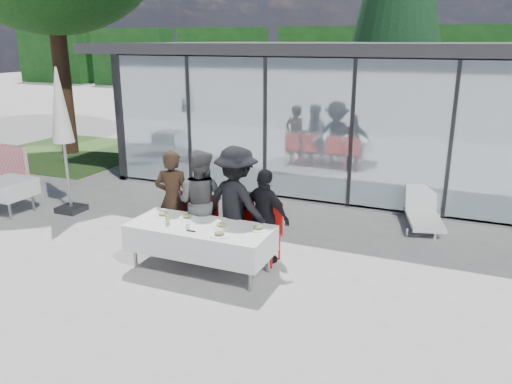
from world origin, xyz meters
TOP-DOWN VIEW (x-y plane):
  - ground at (0.00, 0.00)m, footprint 90.00×90.00m
  - pavilion at (2.00, 8.16)m, footprint 14.80×8.80m
  - treeline at (-2.00, 28.00)m, footprint 62.50×2.00m
  - dining_table at (-0.42, 0.09)m, footprint 2.26×0.96m
  - diner_a at (-1.30, 0.74)m, footprint 0.77×0.77m
  - diner_chair_a at (-1.30, 0.84)m, footprint 0.44×0.44m
  - diner_b at (-0.76, 0.74)m, footprint 0.87×0.87m
  - diner_chair_b at (-0.76, 0.84)m, footprint 0.44×0.44m
  - diner_c at (-0.10, 0.74)m, footprint 1.53×1.53m
  - diner_chair_c at (-0.10, 0.84)m, footprint 0.44×0.44m
  - diner_d at (0.41, 0.74)m, footprint 1.15×1.15m
  - diner_chair_d at (0.41, 0.84)m, footprint 0.44×0.44m
  - plate_a at (-1.19, 0.24)m, footprint 0.28×0.28m
  - plate_b at (-0.76, 0.30)m, footprint 0.28×0.28m
  - plate_c at (-0.09, 0.17)m, footprint 0.28×0.28m
  - plate_d at (0.48, 0.29)m, footprint 0.28×0.28m
  - plate_extra at (0.05, -0.17)m, footprint 0.28×0.28m
  - juice_bottle at (-0.90, -0.06)m, footprint 0.06×0.06m
  - drinking_glasses at (-0.50, -0.13)m, footprint 0.07×0.07m
  - folded_eyeglasses at (-0.42, -0.18)m, footprint 0.14×0.03m
  - spare_table_left at (-5.40, 0.90)m, footprint 0.86×0.86m
  - market_umbrella at (-4.34, 1.49)m, footprint 0.50×0.50m
  - lounger at (2.62, 3.56)m, footprint 0.91×1.44m
  - grass_patch at (-8.50, 6.00)m, footprint 5.00×5.00m

SIDE VIEW (x-z plane):
  - ground at x=0.00m, z-range 0.00..0.00m
  - grass_patch at x=-8.50m, z-range 0.00..0.02m
  - lounger at x=2.62m, z-range -0.10..0.62m
  - diner_chair_a at x=-1.30m, z-range 0.05..1.03m
  - diner_chair_b at x=-0.76m, z-range 0.05..1.03m
  - diner_chair_c at x=-0.10m, z-range 0.05..1.03m
  - diner_chair_d at x=0.41m, z-range 0.05..1.03m
  - dining_table at x=-0.42m, z-range 0.16..0.91m
  - spare_table_left at x=-5.40m, z-range 0.18..0.92m
  - folded_eyeglasses at x=-0.42m, z-range 0.75..0.76m
  - plate_a at x=-1.19m, z-range 0.74..0.81m
  - plate_b at x=-0.76m, z-range 0.74..0.81m
  - plate_c at x=-0.09m, z-range 0.74..0.81m
  - plate_d at x=0.48m, z-range 0.74..0.81m
  - plate_extra at x=0.05m, z-range 0.74..0.81m
  - diner_d at x=0.41m, z-range 0.00..1.58m
  - drinking_glasses at x=-0.50m, z-range 0.75..0.85m
  - juice_bottle at x=-0.90m, z-range 0.75..0.91m
  - diner_a at x=-1.30m, z-range 0.00..1.74m
  - diner_b at x=-0.76m, z-range 0.00..1.79m
  - diner_c at x=-0.10m, z-range 0.00..1.90m
  - market_umbrella at x=-4.34m, z-range 0.53..3.53m
  - pavilion at x=2.00m, z-range 0.43..3.87m
  - treeline at x=-2.00m, z-range 0.00..4.40m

